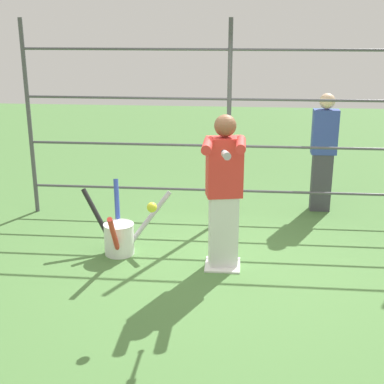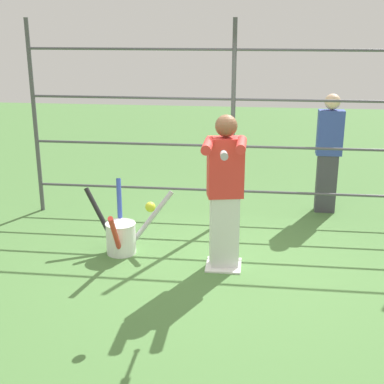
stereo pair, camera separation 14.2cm
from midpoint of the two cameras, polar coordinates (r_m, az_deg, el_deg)
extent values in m
plane|color=#4C7A3D|center=(6.21, 4.04, -7.87)|extent=(24.00, 24.00, 0.00)
cube|color=white|center=(6.21, 4.04, -7.79)|extent=(0.40, 0.40, 0.02)
cylinder|color=#4C4C51|center=(7.32, 4.94, 7.34)|extent=(0.06, 0.06, 2.73)
cylinder|color=#4C4C51|center=(7.92, -15.93, 7.52)|extent=(0.06, 0.06, 2.73)
cylinder|color=#4C4C51|center=(7.56, 4.75, 0.13)|extent=(5.60, 0.04, 0.04)
cylinder|color=#4C4C51|center=(7.39, 4.87, 4.89)|extent=(5.60, 0.04, 0.04)
cylinder|color=#4C4C51|center=(7.27, 5.01, 9.83)|extent=(5.60, 0.04, 0.04)
cylinder|color=#4C4C51|center=(7.21, 5.15, 14.90)|extent=(5.60, 0.04, 0.04)
cube|color=silver|center=(6.04, 4.13, -4.26)|extent=(0.35, 0.26, 0.84)
cube|color=red|center=(5.80, 4.29, 2.63)|extent=(0.42, 0.29, 0.66)
sphere|color=brown|center=(5.70, 4.40, 7.05)|extent=(0.24, 0.24, 0.24)
cylinder|color=red|center=(5.53, 6.02, 5.04)|extent=(0.10, 0.47, 0.10)
cylinder|color=red|center=(5.48, 2.45, 4.99)|extent=(0.10, 0.47, 0.10)
sphere|color=black|center=(5.28, 4.11, 4.25)|extent=(0.05, 0.05, 0.05)
cylinder|color=black|center=(5.12, 4.16, 4.17)|extent=(0.05, 0.33, 0.09)
cylinder|color=#B2B2B7|center=(4.71, 4.30, 3.93)|extent=(0.10, 0.50, 0.16)
sphere|color=yellow|center=(4.96, -3.65, -1.61)|extent=(0.10, 0.10, 0.10)
cylinder|color=white|center=(6.50, -6.96, -4.92)|extent=(0.35, 0.35, 0.38)
torus|color=white|center=(6.43, -7.02, -3.36)|extent=(0.37, 0.37, 0.01)
cylinder|color=#B2B2B7|center=(6.51, -3.92, -3.04)|extent=(0.59, 0.33, 0.71)
cylinder|color=black|center=(6.63, -9.02, -2.78)|extent=(0.49, 0.30, 0.71)
cylinder|color=red|center=(6.15, -7.49, -4.69)|extent=(0.10, 0.55, 0.66)
cylinder|color=#334CB2|center=(6.62, -7.09, -2.21)|extent=(0.15, 0.36, 0.82)
cube|color=#3F3F47|center=(8.05, 14.60, 0.91)|extent=(0.29, 0.18, 0.86)
cube|color=#334799|center=(7.87, 15.02, 6.13)|extent=(0.36, 0.20, 0.64)
sphere|color=beige|center=(7.80, 15.28, 9.27)|extent=(0.22, 0.22, 0.22)
camera|label=1|loc=(0.07, -89.26, 0.24)|focal=50.00mm
camera|label=2|loc=(0.07, 90.74, -0.24)|focal=50.00mm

